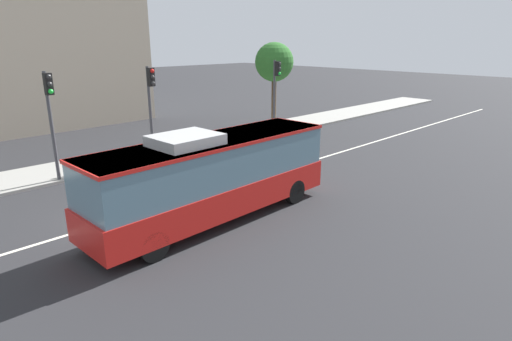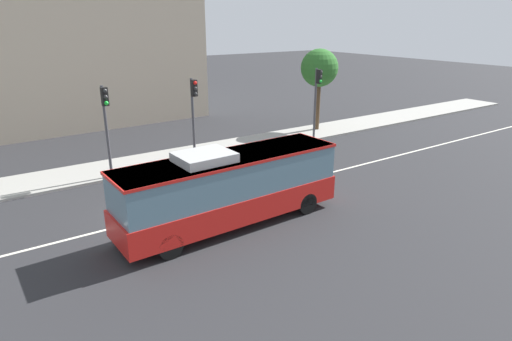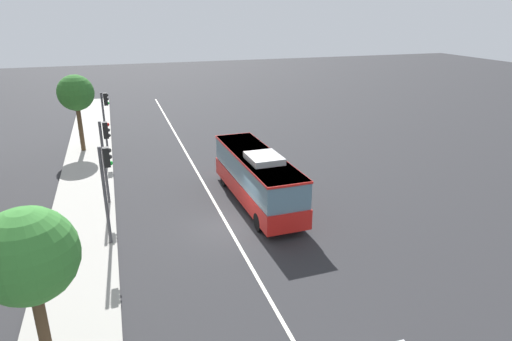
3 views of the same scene
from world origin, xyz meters
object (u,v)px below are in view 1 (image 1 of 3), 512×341
object	(u,v)px
traffic_light_near_corner	(276,85)
traffic_light_far_corner	(50,108)
traffic_light_mid_block	(151,98)
street_tree_kerbside_left	(274,63)
transit_bus	(213,174)

from	to	relation	value
traffic_light_near_corner	traffic_light_far_corner	size ratio (longest dim) A/B	1.00
traffic_light_mid_block	street_tree_kerbside_left	bearing A→B (deg)	95.46
traffic_light_far_corner	traffic_light_mid_block	bearing A→B (deg)	85.84
traffic_light_near_corner	street_tree_kerbside_left	bearing A→B (deg)	131.45
transit_bus	traffic_light_mid_block	xyz separation A→B (m)	(2.60, 8.49, 1.75)
traffic_light_mid_block	traffic_light_far_corner	distance (m)	5.18
traffic_light_mid_block	street_tree_kerbside_left	xyz separation A→B (m)	(11.74, 2.08, 1.31)
street_tree_kerbside_left	traffic_light_near_corner	bearing A→B (deg)	-133.74
transit_bus	traffic_light_near_corner	distance (m)	15.05
transit_bus	street_tree_kerbside_left	distance (m)	18.07
transit_bus	traffic_light_mid_block	size ratio (longest dim) A/B	1.94
transit_bus	traffic_light_near_corner	size ratio (longest dim) A/B	1.94
transit_bus	traffic_light_far_corner	bearing A→B (deg)	105.24
traffic_light_far_corner	street_tree_kerbside_left	size ratio (longest dim) A/B	0.82
traffic_light_far_corner	transit_bus	bearing A→B (deg)	12.43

